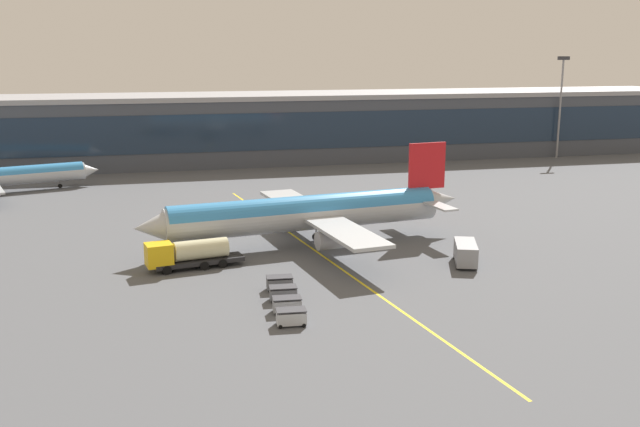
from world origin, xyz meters
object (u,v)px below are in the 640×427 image
main_airliner (308,213)px  baggage_cart_3 (280,283)px  baggage_cart_0 (291,317)px  fuel_tanker (188,254)px  lavatory_truck (466,252)px  baggage_cart_2 (283,293)px  baggage_cart_1 (287,304)px

main_airliner → baggage_cart_3: size_ratio=15.34×
baggage_cart_0 → baggage_cart_3: same height
fuel_tanker → lavatory_truck: (30.70, -5.81, -0.32)m
fuel_tanker → baggage_cart_0: 20.76m
lavatory_truck → baggage_cart_2: size_ratio=2.26×
main_airliner → fuel_tanker: (-15.09, -6.34, -2.47)m
baggage_cart_0 → baggage_cart_1: bearing=85.6°
main_airliner → lavatory_truck: bearing=-37.9°
fuel_tanker → baggage_cart_2: 15.30m
lavatory_truck → baggage_cart_1: 24.90m
baggage_cart_0 → baggage_cart_2: 6.40m
lavatory_truck → baggage_cart_3: 22.54m
main_airliner → baggage_cart_1: size_ratio=15.34×
fuel_tanker → lavatory_truck: size_ratio=1.77×
baggage_cart_0 → baggage_cart_3: (0.74, 9.57, 0.00)m
fuel_tanker → baggage_cart_2: (8.25, -12.85, -0.96)m
lavatory_truck → baggage_cart_2: bearing=-162.6°
baggage_cart_2 → baggage_cart_3: bearing=85.6°
baggage_cart_0 → baggage_cart_1: size_ratio=1.00×
fuel_tanker → lavatory_truck: 31.25m
fuel_tanker → baggage_cart_1: bearing=-63.5°
main_airliner → baggage_cart_3: (-6.59, -15.99, -3.44)m
baggage_cart_2 → baggage_cart_0: bearing=-94.4°
main_airliner → lavatory_truck: (15.61, -12.15, -2.80)m
baggage_cart_3 → fuel_tanker: bearing=131.3°
baggage_cart_0 → baggage_cart_1: same height
baggage_cart_2 → lavatory_truck: bearing=17.4°
lavatory_truck → baggage_cart_1: (-22.70, -10.22, -0.64)m
fuel_tanker → main_airliner: bearing=22.8°
fuel_tanker → lavatory_truck: bearing=-10.7°
baggage_cart_1 → baggage_cart_3: bearing=85.6°
lavatory_truck → baggage_cart_0: bearing=-149.7°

